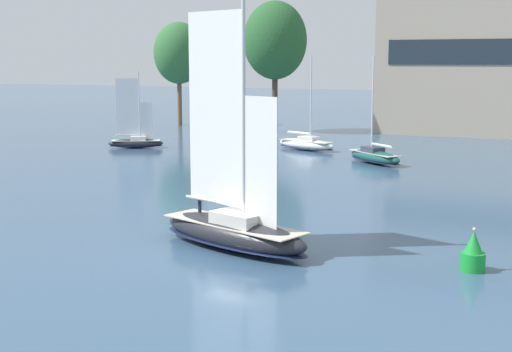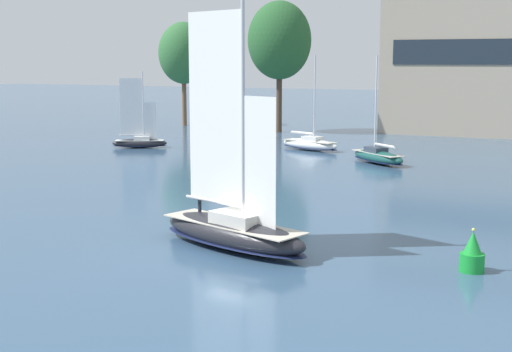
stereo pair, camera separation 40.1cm
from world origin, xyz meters
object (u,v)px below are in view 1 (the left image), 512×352
sailboat_main (233,228)px  channel_buoy (473,254)px  sailboat_moored_outer_mooring (136,141)px  tree_shore_right (275,41)px  tree_shore_center (179,53)px  sailboat_moored_near_marina (375,156)px  sailboat_moored_mid_channel (306,144)px

sailboat_main → channel_buoy: sailboat_main is taller
sailboat_moored_outer_mooring → sailboat_main: bearing=-50.4°
sailboat_moored_outer_mooring → channel_buoy: 53.30m
tree_shore_right → channel_buoy: bearing=-59.6°
tree_shore_center → sailboat_moored_outer_mooring: (9.28, -26.32, -10.11)m
sailboat_moored_outer_mooring → channel_buoy: sailboat_moored_outer_mooring is taller
sailboat_main → sailboat_moored_near_marina: size_ratio=1.32×
sailboat_moored_mid_channel → channel_buoy: bearing=-60.5°
sailboat_main → sailboat_moored_mid_channel: bearing=104.5°
sailboat_main → sailboat_moored_outer_mooring: sailboat_main is taller
tree_shore_right → sailboat_main: size_ratio=1.31×
tree_shore_center → sailboat_moored_near_marina: size_ratio=1.51×
sailboat_moored_outer_mooring → channel_buoy: size_ratio=4.09×
tree_shore_center → channel_buoy: (50.30, -60.36, -10.01)m
sailboat_main → sailboat_moored_outer_mooring: bearing=129.6°
tree_shore_center → sailboat_moored_outer_mooring: tree_shore_center is taller
sailboat_main → channel_buoy: 12.18m
tree_shore_right → channel_buoy: size_ratio=8.45×
sailboat_main → sailboat_moored_mid_channel: 42.16m
tree_shore_center → sailboat_moored_outer_mooring: size_ratio=1.80×
tree_shore_center → channel_buoy: size_ratio=7.36×
sailboat_moored_near_marina → sailboat_moored_outer_mooring: 27.85m
tree_shore_center → sailboat_main: tree_shore_center is taller
tree_shore_right → sailboat_moored_outer_mooring: 26.81m
tree_shore_center → sailboat_moored_mid_channel: (27.64, -20.37, -10.14)m
tree_shore_center → sailboat_moored_near_marina: (37.11, -27.27, -10.15)m
sailboat_moored_mid_channel → channel_buoy: 45.97m
sailboat_moored_near_marina → channel_buoy: (13.19, -33.09, 0.14)m
sailboat_moored_near_marina → sailboat_moored_mid_channel: size_ratio=0.99×
sailboat_moored_outer_mooring → sailboat_moored_near_marina: bearing=-1.9°
tree_shore_right → sailboat_main: (21.20, -57.73, -11.36)m
sailboat_main → channel_buoy: (12.14, 0.83, -0.24)m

